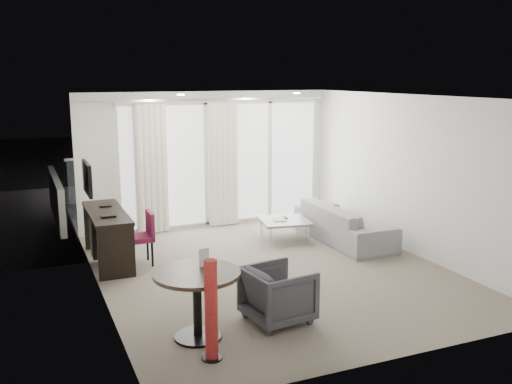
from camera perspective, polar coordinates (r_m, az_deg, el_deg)
name	(u,v)px	position (r m, az deg, el deg)	size (l,w,h in m)	color
floor	(271,270)	(8.71, 1.55, -7.84)	(5.00, 6.00, 0.00)	#706657
ceiling	(272,97)	(8.22, 1.65, 9.51)	(5.00, 6.00, 0.00)	white
wall_left	(97,201)	(7.70, -15.60, -0.84)	(0.00, 6.00, 2.60)	silver
wall_right	(411,175)	(9.66, 15.23, 1.67)	(0.00, 6.00, 2.60)	silver
wall_front	(397,240)	(5.85, 13.90, -4.65)	(5.00, 0.00, 2.60)	silver
window_panel	(223,163)	(11.23, -3.33, 2.89)	(4.00, 0.02, 2.38)	white
window_frame	(223,163)	(11.21, -3.31, 2.88)	(4.10, 0.06, 2.44)	white
curtain_left	(152,169)	(10.68, -10.39, 2.26)	(0.60, 0.20, 2.38)	white
curtain_right	(223,165)	(11.06, -3.29, 2.75)	(0.60, 0.20, 2.38)	white
curtain_track	(210,100)	(10.85, -4.63, 9.20)	(4.80, 0.04, 0.04)	#B2B2B7
downlight_a	(181,95)	(9.42, -7.54, 9.62)	(0.12, 0.12, 0.02)	#FFE0B2
downlight_b	(297,93)	(10.18, 4.09, 9.84)	(0.12, 0.12, 0.02)	#FFE0B2
desk	(108,237)	(9.26, -14.61, -4.38)	(0.55, 1.75, 0.82)	black
tv	(87,178)	(9.11, -16.54, 1.32)	(0.05, 0.80, 0.50)	black
desk_chair	(138,239)	(9.04, -11.67, -4.59)	(0.46, 0.43, 0.83)	maroon
round_table	(197,305)	(6.50, -5.88, -11.18)	(0.97, 0.97, 0.78)	#322319
menu_card	(204,271)	(6.56, -5.19, -7.88)	(0.12, 0.02, 0.21)	white
red_lamp	(211,310)	(5.98, -4.50, -11.72)	(0.22, 0.22, 1.08)	maroon
tub_armchair	(278,294)	(6.91, 2.23, -10.20)	(0.72, 0.74, 0.67)	#35353B
coffee_table	(284,230)	(10.22, 2.86, -3.79)	(0.83, 0.83, 0.37)	gray
remote	(285,219)	(10.31, 2.94, -2.67)	(0.05, 0.17, 0.02)	black
magazine	(279,221)	(10.14, 2.34, -2.90)	(0.20, 0.26, 0.01)	gray
sofa	(344,223)	(10.26, 8.77, -3.07)	(2.22, 0.87, 0.65)	gray
terrace_slab	(201,209)	(12.88, -5.53, -1.72)	(5.60, 3.00, 0.12)	#4D4D50
rattan_chair_a	(219,186)	(12.92, -3.67, 0.64)	(0.61, 0.61, 0.89)	brown
rattan_chair_b	(266,183)	(13.39, 0.97, 0.86)	(0.55, 0.55, 0.80)	brown
rattan_table	(259,189)	(13.49, 0.28, 0.29)	(0.50, 0.50, 0.50)	brown
balustrade	(183,174)	(14.13, -7.34, 1.75)	(5.50, 0.06, 1.05)	#B2B2B7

